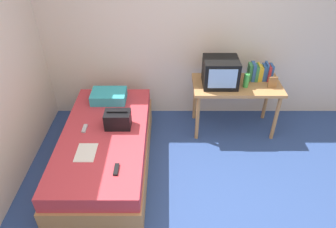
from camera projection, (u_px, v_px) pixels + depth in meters
ground_plane at (190, 217)px, 3.26m from camera, size 8.00×8.00×0.00m
wall_back at (185, 29)px, 4.14m from camera, size 5.20×0.10×2.60m
bed at (106, 150)px, 3.73m from camera, size 1.00×2.00×0.52m
desk at (236, 90)px, 4.14m from camera, size 1.16×0.60×0.73m
tv at (220, 72)px, 3.97m from camera, size 0.44×0.39×0.36m
water_bottle at (246, 80)px, 3.98m from camera, size 0.07×0.07×0.18m
book_row at (259, 72)px, 4.13m from camera, size 0.32×0.17×0.24m
picture_frame at (272, 82)px, 3.97m from camera, size 0.11×0.02×0.15m
pillow at (108, 96)px, 4.10m from camera, size 0.45×0.32×0.13m
handbag at (117, 120)px, 3.61m from camera, size 0.30×0.20×0.22m
magazine at (85, 153)px, 3.30m from camera, size 0.21×0.29×0.01m
remote_dark at (116, 169)px, 3.09m from camera, size 0.04×0.16×0.02m
remote_silver at (84, 129)px, 3.62m from camera, size 0.04×0.14×0.02m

